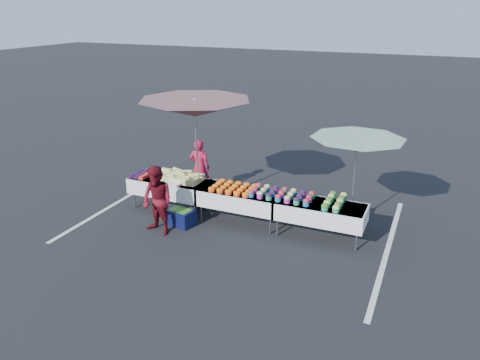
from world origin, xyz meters
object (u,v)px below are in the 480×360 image
at_px(umbrella_left, 195,109).
at_px(umbrella_right, 357,146).
at_px(storage_bin, 181,217).
at_px(table_center, 240,198).
at_px(customer, 157,201).
at_px(table_left, 170,186).
at_px(table_right, 320,211).
at_px(vendor, 199,167).

xyz_separation_m(umbrella_left, umbrella_right, (3.56, 0.40, -0.54)).
relative_size(umbrella_right, storage_bin, 3.99).
relative_size(table_center, customer, 1.26).
relative_size(table_left, table_center, 1.00).
height_order(table_center, umbrella_left, umbrella_left).
bearing_deg(table_right, table_left, 180.00).
height_order(vendor, umbrella_right, umbrella_right).
height_order(table_left, storage_bin, table_left).
height_order(table_center, storage_bin, table_center).
height_order(umbrella_right, storage_bin, umbrella_right).
relative_size(customer, storage_bin, 2.38).
bearing_deg(storage_bin, table_left, 146.49).
relative_size(table_left, umbrella_left, 0.69).
relative_size(table_left, customer, 1.26).
relative_size(table_right, customer, 1.26).
bearing_deg(table_left, vendor, 79.14).
xyz_separation_m(customer, storage_bin, (0.23, 0.53, -0.55)).
bearing_deg(storage_bin, umbrella_right, 33.62).
xyz_separation_m(table_left, customer, (0.44, -1.18, 0.16)).
distance_m(vendor, storage_bin, 1.88).
bearing_deg(storage_bin, table_right, 23.17).
xyz_separation_m(table_left, vendor, (0.21, 1.10, 0.14)).
height_order(table_left, table_right, same).
xyz_separation_m(vendor, storage_bin, (0.46, -1.75, -0.54)).
distance_m(umbrella_right, storage_bin, 4.06).
height_order(vendor, umbrella_left, umbrella_left).
bearing_deg(vendor, table_center, 138.40).
bearing_deg(customer, umbrella_right, 41.87).
bearing_deg(storage_bin, vendor, 115.40).
bearing_deg(customer, storage_bin, 79.54).
relative_size(table_left, umbrella_right, 0.75).
bearing_deg(customer, table_center, 54.27).
height_order(table_right, vendor, vendor).
bearing_deg(storage_bin, customer, -103.28).
bearing_deg(table_left, umbrella_right, 11.06).
relative_size(customer, umbrella_left, 0.55).
bearing_deg(table_right, vendor, 162.09).
xyz_separation_m(customer, umbrella_left, (0.10, 1.58, 1.63)).
bearing_deg(table_right, customer, -159.59).
xyz_separation_m(table_right, umbrella_left, (-3.07, 0.40, 1.79)).
height_order(umbrella_left, storage_bin, umbrella_left).
distance_m(table_right, vendor, 3.57).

